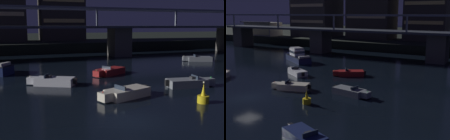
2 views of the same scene
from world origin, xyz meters
The scene contains 9 objects.
ground_plane centered at (0.00, 0.00, 0.00)m, with size 400.00×400.00×0.00m, color black.
far_riverbank centered at (0.00, 83.77, 1.10)m, with size 240.00×80.00×2.20m, color black.
river_bridge centered at (0.00, 35.76, 4.24)m, with size 89.82×6.40×9.38m.
speedboat_near_center centered at (2.12, 5.49, 0.41)m, with size 5.14×2.94×1.16m.
speedboat_near_right centered at (-2.93, 12.74, 0.41)m, with size 4.90×3.49×1.16m.
speedboat_mid_right centered at (4.67, 16.35, 0.41)m, with size 4.82×3.72×1.16m.
speedboat_far_left centered at (9.79, 7.11, 0.41)m, with size 5.23×2.36×1.16m.
speedboat_far_center centered at (23.48, 23.18, 0.41)m, with size 5.01×3.24×1.16m.
channel_buoy centered at (7.26, 1.81, 0.48)m, with size 0.90×0.90×1.76m.
Camera 1 is at (-7.07, -15.45, 6.15)m, focal length 44.09 mm.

